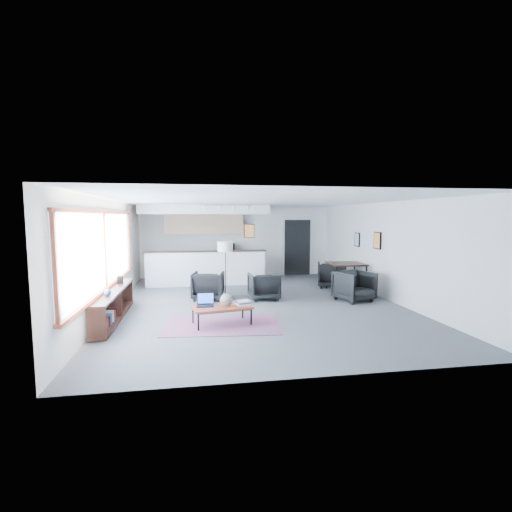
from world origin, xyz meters
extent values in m
cube|color=#474749|center=(0.00, 0.00, -0.01)|extent=(7.00, 9.00, 0.01)
cube|color=white|center=(0.00, 0.00, 2.60)|extent=(7.00, 9.00, 0.01)
cube|color=silver|center=(0.00, 4.50, 1.30)|extent=(7.00, 0.01, 2.60)
cube|color=silver|center=(0.00, -4.50, 1.30)|extent=(7.00, 0.01, 2.60)
cube|color=silver|center=(-3.50, 0.00, 1.30)|extent=(0.01, 9.00, 2.60)
cube|color=silver|center=(3.50, 0.00, 1.30)|extent=(0.01, 9.00, 2.60)
cube|color=#8CBFFF|center=(-3.47, -0.90, 1.50)|extent=(0.02, 5.80, 1.55)
cube|color=maroon|center=(-3.44, -0.90, 0.70)|extent=(0.10, 5.95, 0.06)
cube|color=maroon|center=(-3.45, -0.90, 2.30)|extent=(0.06, 5.95, 0.06)
cube|color=maroon|center=(-3.45, -3.80, 1.50)|extent=(0.06, 0.06, 1.60)
cube|color=maroon|center=(-3.45, -0.90, 1.50)|extent=(0.06, 0.06, 1.60)
cube|color=maroon|center=(-3.45, 2.00, 1.50)|extent=(0.06, 0.06, 1.60)
cube|color=black|center=(-3.30, -1.00, 0.62)|extent=(0.35, 3.00, 0.05)
cube|color=black|center=(-3.30, -1.00, 0.05)|extent=(0.35, 3.00, 0.05)
cube|color=black|center=(-3.30, -2.45, 0.33)|extent=(0.33, 0.04, 0.55)
cube|color=black|center=(-3.30, -1.00, 0.33)|extent=(0.33, 0.04, 0.55)
cube|color=black|center=(-3.30, 0.45, 0.33)|extent=(0.33, 0.04, 0.55)
cube|color=#3359A5|center=(-3.30, -2.30, 0.17)|extent=(0.18, 0.04, 0.20)
cube|color=silver|center=(-3.30, -2.13, 0.18)|extent=(0.18, 0.04, 0.22)
cube|color=maroon|center=(-3.30, -1.96, 0.20)|extent=(0.18, 0.04, 0.24)
cube|color=black|center=(-3.30, -1.79, 0.17)|extent=(0.18, 0.04, 0.20)
cube|color=#3359A5|center=(-3.30, -1.62, 0.18)|extent=(0.18, 0.04, 0.22)
cube|color=silver|center=(-3.30, -1.45, 0.20)|extent=(0.18, 0.04, 0.24)
cube|color=maroon|center=(-3.30, -1.28, 0.17)|extent=(0.18, 0.04, 0.20)
cube|color=black|center=(-3.30, -1.11, 0.18)|extent=(0.18, 0.04, 0.22)
cube|color=#3359A5|center=(-3.30, -0.94, 0.20)|extent=(0.18, 0.03, 0.24)
cube|color=silver|center=(-3.30, -0.77, 0.17)|extent=(0.18, 0.03, 0.20)
cube|color=maroon|center=(-3.30, -0.60, 0.18)|extent=(0.18, 0.03, 0.22)
cube|color=black|center=(-3.30, -0.43, 0.20)|extent=(0.18, 0.04, 0.24)
cube|color=black|center=(-3.30, -0.20, 0.73)|extent=(0.14, 0.02, 0.18)
sphere|color=#264C99|center=(-3.28, -1.60, 0.71)|extent=(0.14, 0.14, 0.14)
cube|color=white|center=(-1.20, 2.70, 0.55)|extent=(3.80, 0.25, 1.10)
cube|color=black|center=(-1.20, 2.70, 1.11)|extent=(3.85, 0.32, 0.04)
cube|color=white|center=(-1.20, 4.15, 0.45)|extent=(3.80, 0.60, 0.90)
cube|color=#2D2D2D|center=(-1.20, 4.15, 0.91)|extent=(3.82, 0.62, 0.04)
cube|color=tan|center=(-1.20, 4.30, 1.95)|extent=(2.80, 0.35, 0.70)
cube|color=white|center=(-1.20, 3.60, 2.45)|extent=(4.20, 1.80, 0.30)
cube|color=black|center=(0.20, 2.71, 1.75)|extent=(0.35, 0.03, 0.45)
cube|color=orange|center=(0.20, 2.69, 1.75)|extent=(0.30, 0.01, 0.40)
cube|color=black|center=(2.30, 4.42, 1.05)|extent=(1.00, 0.12, 2.10)
cube|color=white|center=(1.78, 4.43, 1.05)|extent=(0.06, 0.10, 2.10)
cube|color=white|center=(2.82, 4.43, 1.05)|extent=(0.06, 0.10, 2.10)
cube|color=white|center=(2.30, 4.43, 2.12)|extent=(1.10, 0.10, 0.06)
cube|color=silver|center=(-0.60, 2.20, 2.56)|extent=(1.60, 0.04, 0.04)
cylinder|color=silver|center=(-1.25, 2.20, 2.48)|extent=(0.07, 0.07, 0.09)
cylinder|color=silver|center=(-0.80, 2.20, 2.48)|extent=(0.07, 0.07, 0.09)
cylinder|color=silver|center=(-0.35, 2.20, 2.48)|extent=(0.07, 0.07, 0.09)
cylinder|color=silver|center=(0.10, 2.20, 2.48)|extent=(0.07, 0.07, 0.09)
cube|color=black|center=(3.47, 0.40, 1.55)|extent=(0.03, 0.38, 0.48)
cube|color=orange|center=(3.46, 0.40, 1.55)|extent=(0.00, 0.32, 0.42)
cube|color=black|center=(3.47, 1.70, 1.50)|extent=(0.03, 0.34, 0.44)
cube|color=#859FC5|center=(3.46, 1.70, 1.50)|extent=(0.00, 0.28, 0.38)
cube|color=#62344C|center=(-1.04, -1.75, 0.01)|extent=(2.46, 1.79, 0.01)
cube|color=maroon|center=(-1.04, -1.75, 0.36)|extent=(1.28, 0.85, 0.05)
cube|color=black|center=(-1.52, -2.12, 0.17)|extent=(0.03, 0.03, 0.34)
cube|color=black|center=(-1.62, -1.59, 0.17)|extent=(0.03, 0.03, 0.34)
cube|color=black|center=(-0.45, -1.91, 0.17)|extent=(0.03, 0.03, 0.34)
cube|color=black|center=(-0.55, -1.38, 0.17)|extent=(0.03, 0.03, 0.34)
cube|color=black|center=(-0.98, -2.02, 0.34)|extent=(1.11, 0.24, 0.03)
cube|color=black|center=(-1.09, -1.48, 0.34)|extent=(1.11, 0.24, 0.03)
cube|color=black|center=(-1.36, -1.69, 0.39)|extent=(0.36, 0.27, 0.02)
cube|color=black|center=(-1.36, -1.57, 0.52)|extent=(0.35, 0.08, 0.23)
cube|color=blue|center=(-1.36, -1.57, 0.52)|extent=(0.32, 0.07, 0.20)
sphere|color=gray|center=(-0.94, -1.76, 0.51)|extent=(0.26, 0.26, 0.26)
cube|color=silver|center=(-0.58, -1.71, 0.40)|extent=(0.36, 0.32, 0.04)
cube|color=#3359A5|center=(-0.58, -1.71, 0.44)|extent=(0.32, 0.29, 0.03)
cube|color=silver|center=(-0.58, -1.73, 0.47)|extent=(0.30, 0.26, 0.03)
cube|color=#E5590C|center=(-0.87, -1.99, 0.39)|extent=(0.12, 0.12, 0.01)
imported|color=black|center=(-1.22, 0.66, 0.41)|extent=(0.92, 0.88, 0.82)
imported|color=black|center=(0.26, 0.42, 0.39)|extent=(0.79, 0.74, 0.78)
cylinder|color=black|center=(-0.71, 1.17, 0.01)|extent=(0.28, 0.28, 0.03)
cylinder|color=black|center=(-0.71, 1.17, 0.67)|extent=(0.02, 0.02, 1.29)
cylinder|color=beige|center=(-0.71, 1.17, 1.38)|extent=(0.46, 0.46, 0.29)
cube|color=black|center=(2.88, 1.13, 0.82)|extent=(1.04, 1.04, 0.04)
cylinder|color=black|center=(2.42, 0.70, 0.40)|extent=(0.05, 0.05, 0.80)
cylinder|color=black|center=(2.46, 1.59, 0.40)|extent=(0.05, 0.05, 0.80)
cylinder|color=black|center=(3.31, 0.67, 0.40)|extent=(0.05, 0.05, 0.80)
cylinder|color=black|center=(3.34, 1.56, 0.40)|extent=(0.05, 0.05, 0.80)
imported|color=black|center=(2.57, -0.16, 0.37)|extent=(0.90, 0.87, 0.74)
imported|color=black|center=(2.68, 1.79, 0.37)|extent=(0.89, 0.86, 0.74)
imported|color=black|center=(-0.43, 4.15, 1.13)|extent=(0.63, 0.42, 0.40)
camera|label=1|loc=(-1.57, -9.20, 2.20)|focal=26.00mm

